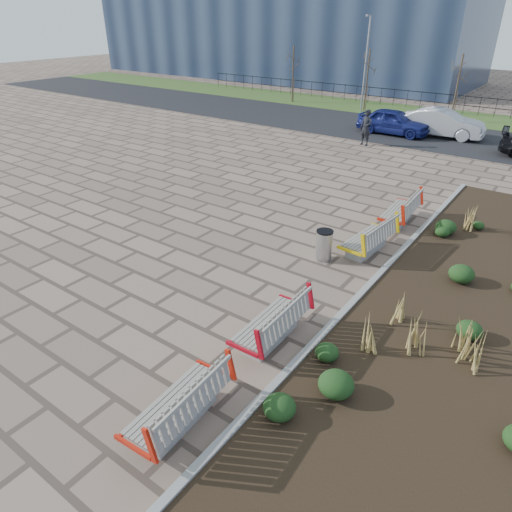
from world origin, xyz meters
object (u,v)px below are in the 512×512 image
Objects in this scene: bench_a at (177,401)px; bench_d at (399,209)px; bench_b at (270,320)px; litter_bin at (324,246)px; car_blue at (394,122)px; pedestrian at (366,128)px; lamp_west at (365,66)px; car_silver at (442,123)px; bench_c at (367,236)px.

bench_a and bench_d have the same top height.
bench_b is 7.67m from bench_d.
bench_a reaches higher than litter_bin.
pedestrian is at bearing 175.27° from car_blue.
bench_a is 0.35× the size of lamp_west.
lamp_west is (-3.91, 8.18, 2.13)m from pedestrian.
bench_d is 19.31m from lamp_west.
bench_b is at bearing -58.44° from pedestrian.
lamp_west is at bearing 129.83° from pedestrian.
bench_d is 0.46× the size of car_silver.
car_silver is at bearing 103.66° from bench_c.
bench_c is 0.35× the size of lamp_west.
car_blue is at bearing 113.19° from bench_c.
lamp_west is (-9.00, 24.57, 2.54)m from bench_b.
litter_bin is at bearing -104.76° from bench_d.
bench_b is 26.29m from lamp_west.
litter_bin is (-0.79, 6.70, -0.06)m from bench_a.
pedestrian reaches higher than litter_bin.
bench_c is at bearing 86.51° from bench_a.
bench_a is 0.46× the size of car_silver.
pedestrian is at bearing 105.78° from bench_b.
car_blue reaches higher than litter_bin.
car_silver reaches higher than bench_c.
pedestrian is 0.30× the size of lamp_west.
lamp_west reaches higher than car_blue.
bench_c is 12.41m from pedestrian.
litter_bin is 16.17m from car_blue.
bench_c is 0.46× the size of car_silver.
bench_b is 20.13m from car_blue.
bench_a and bench_b have the same top height.
car_blue is (-4.77, 11.89, 0.22)m from bench_d.
bench_a is at bearing -71.80° from lamp_west.
bench_c is at bearing -160.78° from car_blue.
bench_a is 1.00× the size of bench_b.
bench_b is 0.51× the size of car_blue.
lamp_west is at bearing 104.71° from bench_a.
bench_a is 7.88m from bench_c.
bench_b is 1.00× the size of bench_c.
lamp_west reaches higher than pedestrian.
litter_bin is (-0.79, -1.18, -0.06)m from bench_c.
pedestrian is (-5.09, 16.38, 0.41)m from bench_b.
car_blue is 0.68× the size of lamp_west.
bench_b is at bearing -92.89° from bench_d.
bench_d reaches higher than litter_bin.
bench_c is 21.62m from lamp_west.
bench_d is 0.35× the size of lamp_west.
bench_c is at bearing -65.22° from lamp_west.
bench_d is at bearing -157.14° from car_blue.
bench_c is 0.51× the size of car_blue.
car_blue is 2.60m from car_silver.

